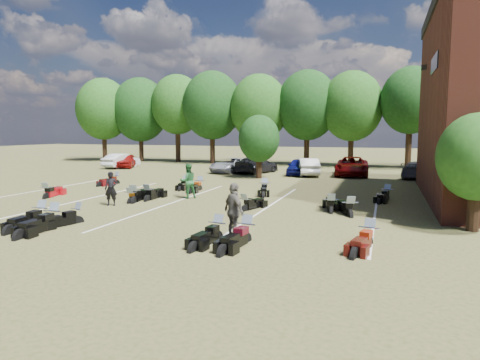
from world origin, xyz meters
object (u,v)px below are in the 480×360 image
at_px(person_black, 111,189).
at_px(motorcycle_3, 77,223).
at_px(car_0, 126,161).
at_px(person_grey, 234,211).
at_px(car_4, 299,167).
at_px(person_green, 188,181).
at_px(motorcycle_14, 116,184).
at_px(motorcycle_7, 47,198).

distance_m(person_black, motorcycle_3, 4.18).
xyz_separation_m(car_0, motorcycle_3, (12.89, -22.88, -0.70)).
bearing_deg(person_grey, person_black, 12.17).
xyz_separation_m(car_4, person_green, (-3.38, -14.29, 0.26)).
bearing_deg(car_0, person_grey, -70.46).
xyz_separation_m(car_0, car_4, (17.73, -1.34, -0.01)).
height_order(person_grey, motorcycle_14, person_grey).
distance_m(car_4, person_green, 14.69).
xyz_separation_m(car_0, person_black, (11.75, -18.95, 0.15)).
bearing_deg(person_green, person_grey, 82.89).
xyz_separation_m(person_black, motorcycle_14, (-4.92, 7.45, -0.85)).
relative_size(person_green, person_grey, 0.98).
bearing_deg(motorcycle_14, person_green, -19.82).
bearing_deg(car_0, car_4, -25.12).
bearing_deg(person_grey, person_green, -14.25).
distance_m(person_black, person_grey, 9.09).
bearing_deg(car_0, motorcycle_7, -89.79).
distance_m(person_black, motorcycle_7, 4.88).
height_order(motorcycle_3, motorcycle_7, motorcycle_7).
height_order(car_4, person_black, person_black).
height_order(car_0, motorcycle_3, car_0).
bearing_deg(person_black, motorcycle_3, -94.65).
bearing_deg(motorcycle_3, car_4, 93.24).
relative_size(car_4, motorcycle_3, 1.95).
bearing_deg(motorcycle_3, car_0, 135.29).
bearing_deg(car_0, motorcycle_3, -81.42).
distance_m(motorcycle_3, motorcycle_7, 7.52).
distance_m(car_0, person_grey, 30.51).
height_order(car_0, person_grey, person_grey).
height_order(person_green, motorcycle_7, person_green).
distance_m(person_green, motorcycle_14, 8.64).
height_order(car_4, motorcycle_14, car_4).
bearing_deg(person_green, car_0, -89.89).
bearing_deg(car_4, motorcycle_14, -139.79).
bearing_deg(car_4, car_0, 172.91).
bearing_deg(motorcycle_7, motorcycle_3, 128.21).
height_order(person_grey, motorcycle_3, person_grey).
relative_size(car_4, person_black, 2.41).
xyz_separation_m(person_black, motorcycle_3, (1.14, -3.93, -0.85)).
xyz_separation_m(person_green, motorcycle_3, (-1.46, -7.25, -0.96)).
bearing_deg(motorcycle_7, car_4, -135.84).
xyz_separation_m(car_4, motorcycle_7, (-10.73, -16.87, -0.70)).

